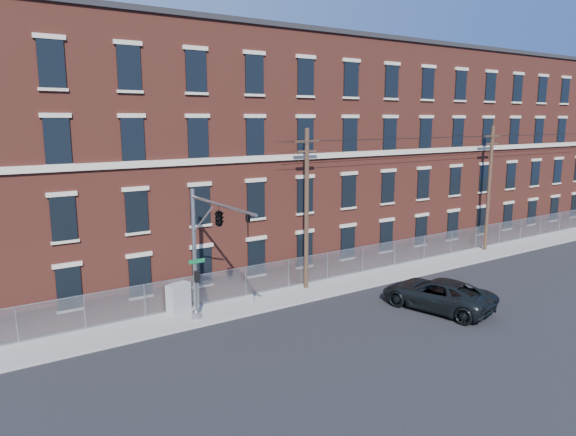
# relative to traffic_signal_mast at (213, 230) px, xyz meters

# --- Properties ---
(ground) EXTENTS (140.00, 140.00, 0.00)m
(ground) POSITION_rel_traffic_signal_mast_xyz_m (6.00, -2.18, -5.39)
(ground) COLOR black
(ground) RESTS_ON ground
(sidewalk) EXTENTS (65.00, 3.00, 0.12)m
(sidewalk) POSITION_rel_traffic_signal_mast_xyz_m (18.00, 2.82, -5.33)
(sidewalk) COLOR #999690
(sidewalk) RESTS_ON ground
(mill_building) EXTENTS (55.30, 14.32, 16.30)m
(mill_building) POSITION_rel_traffic_signal_mast_xyz_m (18.00, 11.75, 2.76)
(mill_building) COLOR maroon
(mill_building) RESTS_ON ground
(chain_link_fence) EXTENTS (59.06, 0.06, 1.85)m
(chain_link_fence) POSITION_rel_traffic_signal_mast_xyz_m (18.00, 4.12, -4.33)
(chain_link_fence) COLOR #A5A8AD
(chain_link_fence) RESTS_ON ground
(traffic_signal_mast) EXTENTS (0.90, 6.75, 7.00)m
(traffic_signal_mast) POSITION_rel_traffic_signal_mast_xyz_m (0.00, 0.00, 0.00)
(traffic_signal_mast) COLOR #9EA0A5
(traffic_signal_mast) RESTS_ON ground
(utility_pole_near) EXTENTS (1.80, 0.28, 10.00)m
(utility_pole_near) POSITION_rel_traffic_signal_mast_xyz_m (8.00, 3.42, -0.05)
(utility_pole_near) COLOR #402B20
(utility_pole_near) RESTS_ON ground
(utility_pole_mid) EXTENTS (1.80, 0.28, 10.00)m
(utility_pole_mid) POSITION_rel_traffic_signal_mast_xyz_m (26.00, 3.42, -0.05)
(utility_pole_mid) COLOR #402B20
(utility_pole_mid) RESTS_ON ground
(overhead_wires) EXTENTS (40.00, 0.62, 0.62)m
(overhead_wires) POSITION_rel_traffic_signal_mast_xyz_m (26.00, 3.42, 3.73)
(overhead_wires) COLOR black
(overhead_wires) RESTS_ON ground
(pickup_truck) EXTENTS (4.34, 6.83, 1.76)m
(pickup_truck) POSITION_rel_traffic_signal_mast_xyz_m (12.14, -3.57, -4.51)
(pickup_truck) COLOR black
(pickup_truck) RESTS_ON ground
(utility_cabinet) EXTENTS (1.43, 1.03, 1.61)m
(utility_cabinet) POSITION_rel_traffic_signal_mast_xyz_m (-0.39, 3.82, -4.46)
(utility_cabinet) COLOR gray
(utility_cabinet) RESTS_ON sidewalk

